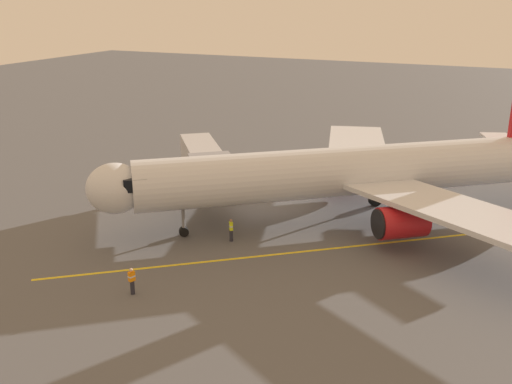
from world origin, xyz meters
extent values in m
plane|color=#565659|center=(0.00, 0.00, 0.00)|extent=(220.00, 220.00, 0.00)
cube|color=yellow|center=(0.94, 7.66, 0.01)|extent=(31.76, 24.70, 0.01)
cylinder|color=silver|center=(0.94, 1.66, 4.10)|extent=(29.20, 23.84, 3.80)
ellipsoid|color=silver|center=(15.33, 12.81, 4.10)|extent=(5.37, 5.30, 3.61)
cube|color=black|center=(14.22, 11.96, 4.65)|extent=(3.24, 3.53, 0.90)
cube|color=silver|center=(-7.22, 6.12, 3.50)|extent=(17.35, 13.07, 0.36)
cylinder|color=red|center=(-3.40, 5.63, 2.00)|extent=(4.10, 3.90, 2.30)
cylinder|color=black|center=(-2.02, 6.70, 2.00)|extent=(1.44, 1.78, 2.10)
cube|color=silver|center=(3.22, -7.36, 3.50)|extent=(9.64, 17.82, 0.36)
cylinder|color=red|center=(3.71, -3.53, 2.00)|extent=(4.10, 3.90, 2.30)
cylinder|color=black|center=(5.09, -2.46, 2.00)|extent=(1.44, 1.78, 2.10)
cube|color=silver|center=(-9.11, -10.18, 4.70)|extent=(4.42, 6.83, 0.24)
cylinder|color=slate|center=(11.61, 9.93, 1.73)|extent=(0.24, 0.24, 2.77)
cylinder|color=black|center=(11.61, 9.93, 0.35)|extent=(0.83, 0.78, 0.70)
cylinder|color=slate|center=(-3.02, 1.88, 1.94)|extent=(0.24, 0.24, 2.77)
cylinder|color=black|center=(-3.02, 1.88, 0.55)|extent=(1.15, 1.03, 1.10)
cylinder|color=slate|center=(0.17, -2.23, 1.94)|extent=(0.24, 0.24, 2.77)
cylinder|color=black|center=(0.17, -2.23, 0.55)|extent=(1.15, 1.03, 1.10)
cube|color=#B7B7BC|center=(13.62, 3.26, 3.90)|extent=(7.57, 8.71, 2.50)
cube|color=gray|center=(10.86, 6.82, 3.90)|extent=(4.24, 4.17, 3.00)
cylinder|color=slate|center=(16.38, -0.29, 1.95)|extent=(0.70, 0.70, 3.90)
cube|color=#333338|center=(16.38, -0.29, 0.30)|extent=(2.00, 2.00, 0.60)
cylinder|color=#23232D|center=(9.88, 18.77, 0.44)|extent=(0.26, 0.26, 0.88)
cube|color=orange|center=(9.88, 18.77, 1.18)|extent=(0.36, 0.44, 0.60)
cube|color=silver|center=(9.88, 18.77, 1.18)|extent=(0.38, 0.46, 0.10)
sphere|color=beige|center=(9.88, 18.77, 1.60)|extent=(0.22, 0.22, 0.22)
cylinder|color=#23232D|center=(7.99, 9.34, 0.44)|extent=(0.26, 0.26, 0.88)
cube|color=#D8EA19|center=(7.99, 9.34, 1.18)|extent=(0.41, 0.45, 0.60)
cube|color=silver|center=(7.99, 9.34, 1.18)|extent=(0.43, 0.47, 0.10)
sphere|color=#9E7051|center=(7.99, 9.34, 1.60)|extent=(0.22, 0.22, 0.22)
cube|color=#9E9EA3|center=(-4.15, -11.32, 0.56)|extent=(2.92, 2.67, 0.24)
cube|color=silver|center=(-4.15, -11.32, 1.23)|extent=(2.92, 2.67, 0.08)
cylinder|color=slate|center=(-3.55, -10.11, 0.96)|extent=(0.06, 0.06, 0.55)
cylinder|color=slate|center=(-2.82, -11.11, 0.96)|extent=(0.06, 0.06, 0.55)
cylinder|color=slate|center=(-5.48, -11.53, 0.96)|extent=(0.06, 0.06, 0.55)
cylinder|color=slate|center=(-4.75, -12.53, 0.96)|extent=(0.06, 0.06, 0.55)
cylinder|color=black|center=(-3.77, -10.24, 0.22)|extent=(0.50, 0.46, 0.44)
cylinder|color=black|center=(-3.00, -11.28, 0.22)|extent=(0.50, 0.46, 0.44)
cylinder|color=black|center=(-5.30, -11.36, 0.22)|extent=(0.50, 0.46, 0.44)
cylinder|color=black|center=(-4.53, -12.41, 0.22)|extent=(0.50, 0.46, 0.44)
cone|color=#F2590F|center=(16.12, -4.37, 0.28)|extent=(0.32, 0.32, 0.55)
cone|color=#F2590F|center=(15.00, -2.91, 0.28)|extent=(0.32, 0.32, 0.55)
camera|label=1|loc=(-9.38, 43.82, 17.00)|focal=40.59mm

